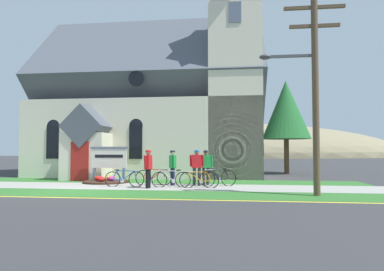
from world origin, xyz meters
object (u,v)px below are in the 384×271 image
(bicycle_red, at_px, (199,180))
(utility_pole, at_px, (312,81))
(bicycle_yellow, at_px, (218,178))
(bicycle_black, at_px, (171,179))
(cyclist_in_white_jersey, at_px, (173,165))
(church_sign, at_px, (109,159))
(roadside_conifer, at_px, (286,110))
(cyclist_in_yellow_jersey, at_px, (197,164))
(cyclist_in_blue_jersey, at_px, (206,165))
(bicycle_blue, at_px, (124,179))
(cyclist_in_red_jersey, at_px, (148,166))
(bicycle_silver, at_px, (154,177))

(bicycle_red, height_order, utility_pole, utility_pole)
(bicycle_yellow, xyz_separation_m, utility_pole, (3.58, -2.73, 3.81))
(bicycle_red, xyz_separation_m, utility_pole, (4.37, -1.93, 3.82))
(bicycle_black, xyz_separation_m, utility_pole, (5.62, -2.04, 3.82))
(bicycle_red, height_order, cyclist_in_white_jersey, cyclist_in_white_jersey)
(church_sign, height_order, utility_pole, utility_pole)
(bicycle_black, relative_size, roadside_conifer, 0.26)
(bicycle_red, xyz_separation_m, roadside_conifer, (5.21, 9.54, 4.11))
(cyclist_in_yellow_jersey, xyz_separation_m, utility_pole, (4.57, -2.79, 3.20))
(cyclist_in_blue_jersey, distance_m, utility_pole, 6.18)
(bicycle_blue, bearing_deg, cyclist_in_red_jersey, -21.21)
(bicycle_red, xyz_separation_m, bicycle_blue, (-3.41, 0.09, -0.00))
(cyclist_in_white_jersey, bearing_deg, bicycle_red, -33.65)
(church_sign, relative_size, cyclist_in_red_jersey, 1.18)
(cyclist_in_blue_jersey, relative_size, roadside_conifer, 0.25)
(cyclist_in_yellow_jersey, bearing_deg, bicycle_blue, -166.48)
(bicycle_yellow, bearing_deg, roadside_conifer, 63.20)
(cyclist_in_yellow_jersey, distance_m, roadside_conifer, 10.80)
(bicycle_black, bearing_deg, cyclist_in_blue_jersey, 39.20)
(church_sign, relative_size, bicycle_yellow, 1.20)
(bicycle_blue, xyz_separation_m, cyclist_in_yellow_jersey, (3.21, 0.77, 0.62))
(bicycle_red, distance_m, cyclist_in_yellow_jersey, 1.07)
(bicycle_yellow, height_order, cyclist_in_yellow_jersey, cyclist_in_yellow_jersey)
(bicycle_yellow, distance_m, bicycle_silver, 3.04)
(bicycle_yellow, relative_size, roadside_conifer, 0.25)
(bicycle_silver, height_order, cyclist_in_blue_jersey, cyclist_in_blue_jersey)
(church_sign, distance_m, bicycle_silver, 3.04)
(bicycle_red, bearing_deg, cyclist_in_blue_jersey, 81.82)
(church_sign, bearing_deg, bicycle_black, -29.02)
(cyclist_in_yellow_jersey, bearing_deg, roadside_conifer, 58.08)
(church_sign, bearing_deg, roadside_conifer, 36.21)
(cyclist_in_blue_jersey, bearing_deg, bicycle_black, -140.80)
(bicycle_red, bearing_deg, bicycle_silver, 157.55)
(bicycle_silver, xyz_separation_m, cyclist_in_blue_jersey, (2.43, 0.36, 0.58))
(bicycle_red, height_order, roadside_conifer, roadside_conifer)
(bicycle_black, relative_size, cyclist_in_white_jersey, 1.05)
(bicycle_red, distance_m, cyclist_in_white_jersey, 1.72)
(bicycle_silver, bearing_deg, bicycle_red, -22.45)
(bicycle_silver, distance_m, bicycle_black, 1.28)
(bicycle_yellow, xyz_separation_m, cyclist_in_white_jersey, (-2.13, 0.10, 0.58))
(bicycle_yellow, xyz_separation_m, bicycle_blue, (-4.20, -0.71, -0.02))
(bicycle_black, bearing_deg, bicycle_silver, 140.32)
(church_sign, relative_size, bicycle_silver, 1.19)
(church_sign, distance_m, cyclist_in_yellow_jersey, 4.88)
(cyclist_in_red_jersey, distance_m, cyclist_in_white_jersey, 1.53)
(bicycle_red, relative_size, bicycle_yellow, 1.05)
(bicycle_silver, distance_m, cyclist_in_red_jersey, 1.44)
(cyclist_in_blue_jersey, bearing_deg, bicycle_red, -98.18)
(bicycle_silver, distance_m, cyclist_in_blue_jersey, 2.52)
(church_sign, distance_m, cyclist_in_blue_jersey, 5.17)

